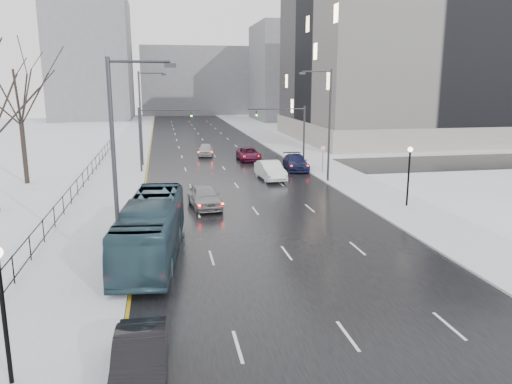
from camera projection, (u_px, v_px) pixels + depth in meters
road at (213, 154)px, 62.99m from camera, size 16.00×150.00×0.04m
cross_road at (225, 170)px, 51.49m from camera, size 130.00×10.00×0.04m
sidewalk_left at (128, 155)px, 61.07m from camera, size 5.00×150.00×0.16m
sidewalk_right at (293, 151)px, 64.89m from camera, size 5.00×150.00×0.16m
park_strip at (46, 158)px, 59.35m from camera, size 14.00×150.00×0.12m
tree_park_e at (28, 184)px, 44.35m from camera, size 9.45×9.45×13.50m
iron_fence at (57, 211)px, 31.67m from camera, size 0.06×70.00×1.30m
streetlight_r_mid at (327, 120)px, 44.08m from camera, size 2.95×0.25×10.00m
streetlight_l_near at (119, 159)px, 21.93m from camera, size 2.95×0.25×10.00m
streetlight_l_far at (143, 114)px, 52.62m from camera, size 2.95×0.25×10.00m
lamppost_l at (2, 296)px, 14.33m from camera, size 0.36×0.36×4.28m
lamppost_r_mid at (409, 168)px, 35.59m from camera, size 0.36×0.36×4.28m
mast_signal_right at (294, 129)px, 51.93m from camera, size 6.10×0.33×6.50m
mast_signal_left at (151, 132)px, 49.27m from camera, size 6.10×0.33×6.50m
no_uturn_sign at (323, 151)px, 48.83m from camera, size 0.60×0.06×2.70m
civic_building at (426, 67)px, 78.43m from camera, size 41.00×31.00×24.80m
bldg_far_right at (306, 72)px, 118.44m from camera, size 24.00×20.00×22.00m
bldg_far_left at (91, 60)px, 118.30m from camera, size 18.00×22.00×28.00m
bldg_far_center at (197, 81)px, 138.49m from camera, size 30.00×18.00×18.00m
sedan_left_near at (140, 360)px, 15.00m from camera, size 1.65×4.50×1.47m
bus at (151, 229)px, 25.65m from camera, size 3.77×11.22×3.06m
sedan_center_near at (204, 196)px, 36.00m from camera, size 2.49×5.07×1.66m
sedan_right_near at (270, 170)px, 46.26m from camera, size 2.18×5.34×1.72m
sedan_right_cross at (249, 154)px, 57.55m from camera, size 2.43×5.17×1.43m
sedan_right_far at (296, 162)px, 51.37m from camera, size 2.60×5.49×1.55m
sedan_center_far at (206, 150)px, 61.07m from camera, size 2.31×4.59×1.50m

